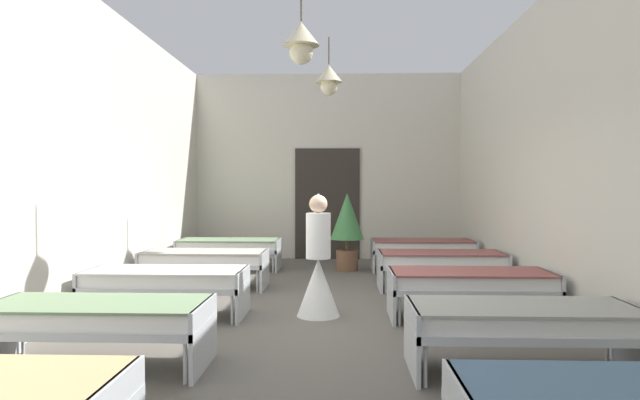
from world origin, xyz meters
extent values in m
cube|color=#59544C|center=(0.00, 0.00, -0.05)|extent=(6.33, 11.44, 0.10)
cube|color=beige|center=(0.00, 5.52, 2.01)|extent=(6.13, 0.20, 4.02)
cube|color=beige|center=(-2.97, 0.00, 2.01)|extent=(0.20, 10.84, 4.02)
cube|color=beige|center=(2.97, 0.00, 2.01)|extent=(0.20, 10.84, 4.02)
cube|color=#2D2823|center=(0.00, 5.40, 1.20)|extent=(1.40, 0.06, 2.40)
cylinder|color=brown|center=(-0.18, 0.00, 3.77)|extent=(0.02, 0.02, 0.49)
cone|color=beige|center=(-0.18, 0.00, 3.38)|extent=(0.44, 0.44, 0.28)
sphere|color=beige|center=(-0.18, 0.00, 3.16)|extent=(0.28, 0.28, 0.28)
cylinder|color=brown|center=(0.09, 2.53, 3.80)|extent=(0.02, 0.02, 0.44)
cone|color=beige|center=(0.09, 2.53, 3.43)|extent=(0.44, 0.44, 0.28)
sphere|color=beige|center=(0.09, 2.53, 3.21)|extent=(0.28, 0.28, 0.28)
cylinder|color=#B7BCC1|center=(-2.69, -1.53, 0.17)|extent=(0.03, 0.03, 0.34)
cylinder|color=#B7BCC1|center=(-0.95, -2.25, 0.17)|extent=(0.03, 0.03, 0.34)
cylinder|color=#B7BCC1|center=(-0.95, -1.53, 0.17)|extent=(0.03, 0.03, 0.34)
cube|color=#B7BCC1|center=(-1.82, -1.89, 0.38)|extent=(1.90, 0.84, 0.07)
cube|color=#B7BCC1|center=(-0.89, -1.89, 0.29)|extent=(0.04, 0.84, 0.57)
cube|color=white|center=(-1.82, -1.89, 0.48)|extent=(1.82, 0.78, 0.14)
cube|color=slate|center=(-1.82, -1.89, 0.56)|extent=(1.86, 0.82, 0.02)
cylinder|color=#B7BCC1|center=(0.95, -2.25, 0.17)|extent=(0.03, 0.03, 0.34)
cylinder|color=#B7BCC1|center=(0.95, -1.53, 0.17)|extent=(0.03, 0.03, 0.34)
cylinder|color=#B7BCC1|center=(2.69, -1.53, 0.17)|extent=(0.03, 0.03, 0.34)
cube|color=#B7BCC1|center=(1.82, -1.89, 0.38)|extent=(1.90, 0.84, 0.07)
cube|color=#B7BCC1|center=(0.89, -1.89, 0.29)|extent=(0.04, 0.84, 0.57)
cube|color=#B7BCC1|center=(2.75, -1.89, 0.29)|extent=(0.04, 0.84, 0.57)
cube|color=white|center=(1.82, -1.89, 0.48)|extent=(1.82, 0.78, 0.14)
cube|color=#9E9E93|center=(1.82, -1.89, 0.56)|extent=(1.86, 0.82, 0.02)
cylinder|color=#B7BCC1|center=(-2.69, -0.36, 0.17)|extent=(0.03, 0.03, 0.34)
cylinder|color=#B7BCC1|center=(-2.69, 0.36, 0.17)|extent=(0.03, 0.03, 0.34)
cylinder|color=#B7BCC1|center=(-0.95, -0.36, 0.17)|extent=(0.03, 0.03, 0.34)
cylinder|color=#B7BCC1|center=(-0.95, 0.36, 0.17)|extent=(0.03, 0.03, 0.34)
cube|color=#B7BCC1|center=(-1.82, 0.00, 0.38)|extent=(1.90, 0.84, 0.07)
cube|color=#B7BCC1|center=(-2.75, 0.00, 0.29)|extent=(0.04, 0.84, 0.57)
cube|color=#B7BCC1|center=(-0.89, 0.00, 0.29)|extent=(0.04, 0.84, 0.57)
cube|color=white|center=(-1.82, 0.00, 0.48)|extent=(1.82, 0.78, 0.14)
cube|color=beige|center=(-1.82, 0.00, 0.56)|extent=(1.86, 0.82, 0.02)
cylinder|color=#B7BCC1|center=(0.95, -0.36, 0.17)|extent=(0.03, 0.03, 0.34)
cylinder|color=#B7BCC1|center=(0.95, 0.36, 0.17)|extent=(0.03, 0.03, 0.34)
cylinder|color=#B7BCC1|center=(2.69, -0.36, 0.17)|extent=(0.03, 0.03, 0.34)
cylinder|color=#B7BCC1|center=(2.69, 0.36, 0.17)|extent=(0.03, 0.03, 0.34)
cube|color=#B7BCC1|center=(1.82, 0.00, 0.38)|extent=(1.90, 0.84, 0.07)
cube|color=#B7BCC1|center=(0.89, 0.00, 0.29)|extent=(0.04, 0.84, 0.57)
cube|color=#B7BCC1|center=(2.75, 0.00, 0.29)|extent=(0.04, 0.84, 0.57)
cube|color=white|center=(1.82, 0.00, 0.48)|extent=(1.82, 0.78, 0.14)
cube|color=#8C4C47|center=(1.82, 0.00, 0.56)|extent=(1.86, 0.82, 0.02)
cylinder|color=#B7BCC1|center=(-2.69, 1.53, 0.17)|extent=(0.03, 0.03, 0.34)
cylinder|color=#B7BCC1|center=(-2.69, 2.25, 0.17)|extent=(0.03, 0.03, 0.34)
cylinder|color=#B7BCC1|center=(-0.95, 1.53, 0.17)|extent=(0.03, 0.03, 0.34)
cylinder|color=#B7BCC1|center=(-0.95, 2.25, 0.17)|extent=(0.03, 0.03, 0.34)
cube|color=#B7BCC1|center=(-1.82, 1.89, 0.38)|extent=(1.90, 0.84, 0.07)
cube|color=#B7BCC1|center=(-2.75, 1.89, 0.29)|extent=(0.04, 0.84, 0.57)
cube|color=#B7BCC1|center=(-0.89, 1.89, 0.29)|extent=(0.04, 0.84, 0.57)
cube|color=white|center=(-1.82, 1.89, 0.48)|extent=(1.82, 0.78, 0.14)
cube|color=#9E9E93|center=(-1.82, 1.89, 0.56)|extent=(1.86, 0.82, 0.02)
cylinder|color=#B7BCC1|center=(0.95, 1.53, 0.17)|extent=(0.03, 0.03, 0.34)
cylinder|color=#B7BCC1|center=(0.95, 2.25, 0.17)|extent=(0.03, 0.03, 0.34)
cylinder|color=#B7BCC1|center=(2.69, 1.53, 0.17)|extent=(0.03, 0.03, 0.34)
cylinder|color=#B7BCC1|center=(2.69, 2.25, 0.17)|extent=(0.03, 0.03, 0.34)
cube|color=#B7BCC1|center=(1.82, 1.89, 0.38)|extent=(1.90, 0.84, 0.07)
cube|color=#B7BCC1|center=(0.89, 1.89, 0.29)|extent=(0.04, 0.84, 0.57)
cube|color=#B7BCC1|center=(2.75, 1.89, 0.29)|extent=(0.04, 0.84, 0.57)
cube|color=white|center=(1.82, 1.89, 0.48)|extent=(1.82, 0.78, 0.14)
cube|color=#8C4C47|center=(1.82, 1.89, 0.56)|extent=(1.86, 0.82, 0.02)
cylinder|color=#B7BCC1|center=(-2.69, 3.42, 0.17)|extent=(0.03, 0.03, 0.34)
cylinder|color=#B7BCC1|center=(-2.69, 4.14, 0.17)|extent=(0.03, 0.03, 0.34)
cylinder|color=#B7BCC1|center=(-0.95, 3.42, 0.17)|extent=(0.03, 0.03, 0.34)
cylinder|color=#B7BCC1|center=(-0.95, 4.14, 0.17)|extent=(0.03, 0.03, 0.34)
cube|color=#B7BCC1|center=(-1.82, 3.78, 0.38)|extent=(1.90, 0.84, 0.07)
cube|color=#B7BCC1|center=(-2.75, 3.78, 0.29)|extent=(0.04, 0.84, 0.57)
cube|color=#B7BCC1|center=(-0.89, 3.78, 0.29)|extent=(0.04, 0.84, 0.57)
cube|color=white|center=(-1.82, 3.78, 0.48)|extent=(1.82, 0.78, 0.14)
cube|color=slate|center=(-1.82, 3.78, 0.56)|extent=(1.86, 0.82, 0.02)
cylinder|color=#B7BCC1|center=(0.95, 3.42, 0.17)|extent=(0.03, 0.03, 0.34)
cylinder|color=#B7BCC1|center=(0.95, 4.14, 0.17)|extent=(0.03, 0.03, 0.34)
cylinder|color=#B7BCC1|center=(2.69, 3.42, 0.17)|extent=(0.03, 0.03, 0.34)
cylinder|color=#B7BCC1|center=(2.69, 4.14, 0.17)|extent=(0.03, 0.03, 0.34)
cube|color=#B7BCC1|center=(1.82, 3.78, 0.38)|extent=(1.90, 0.84, 0.07)
cube|color=#B7BCC1|center=(0.89, 3.78, 0.29)|extent=(0.04, 0.84, 0.57)
cube|color=#B7BCC1|center=(2.75, 3.78, 0.29)|extent=(0.04, 0.84, 0.57)
cube|color=white|center=(1.82, 3.78, 0.48)|extent=(1.82, 0.78, 0.14)
cube|color=#8C4C47|center=(1.82, 3.78, 0.56)|extent=(1.86, 0.82, 0.02)
cone|color=white|center=(0.02, 0.09, 0.35)|extent=(0.52, 0.52, 0.70)
cylinder|color=white|center=(0.02, 0.09, 0.97)|extent=(0.30, 0.30, 0.55)
sphere|color=beige|center=(0.02, 0.09, 1.36)|extent=(0.22, 0.22, 0.22)
cone|color=white|center=(0.02, 0.09, 1.44)|extent=(0.18, 0.18, 0.10)
cylinder|color=brown|center=(0.41, 3.73, 0.19)|extent=(0.41, 0.41, 0.39)
cylinder|color=brown|center=(0.41, 3.73, 0.49)|extent=(0.06, 0.06, 0.20)
cone|color=#3D7A42|center=(0.41, 3.73, 1.02)|extent=(0.62, 0.62, 0.87)
camera|label=1|loc=(0.28, -6.53, 1.57)|focal=30.85mm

